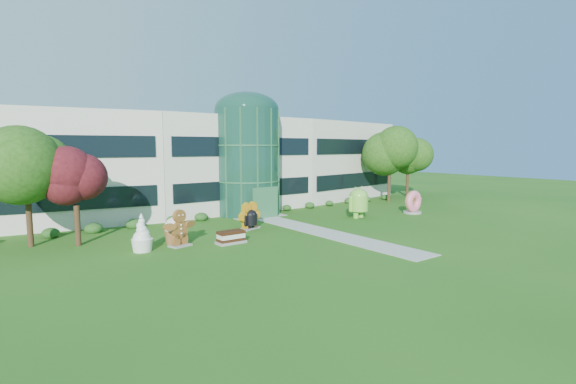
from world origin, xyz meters
TOP-DOWN VIEW (x-y plane):
  - ground at (0.00, 0.00)m, footprint 140.00×140.00m
  - building at (0.00, 18.00)m, footprint 46.00×15.00m
  - atrium at (0.00, 12.00)m, footprint 6.00×6.00m
  - walkway at (0.00, 2.00)m, footprint 2.40×20.00m
  - tree_red at (-15.50, 7.50)m, footprint 4.00×4.00m
  - trees_backdrop at (0.00, 13.00)m, footprint 52.00×8.00m
  - android_green at (6.89, 4.18)m, footprint 2.99×2.21m
  - android_black at (-3.79, 5.29)m, footprint 1.90×1.60m
  - donut at (12.87, 2.81)m, footprint 2.18×1.11m
  - gingerbread at (-10.27, 3.40)m, footprint 2.79×1.63m
  - ice_cream_sandwich at (-7.26, 2.13)m, footprint 1.94×0.99m
  - honeycomb at (-3.76, 5.48)m, footprint 2.59×1.64m
  - froyo at (-12.64, 3.51)m, footprint 1.51×1.51m
  - cupcake at (-10.22, 4.36)m, footprint 1.73×1.73m

SIDE VIEW (x-z plane):
  - ground at x=0.00m, z-range 0.00..0.00m
  - walkway at x=0.00m, z-range 0.00..0.04m
  - ice_cream_sandwich at x=-7.26m, z-range 0.00..0.86m
  - cupcake at x=-10.22m, z-range 0.00..1.77m
  - android_black at x=-3.79m, z-range 0.00..1.84m
  - honeycomb at x=-3.76m, z-range 0.00..1.92m
  - donut at x=12.87m, z-range 0.00..2.23m
  - froyo at x=-12.64m, z-range 0.00..2.33m
  - gingerbread at x=-10.27m, z-range 0.00..2.41m
  - android_green at x=6.89m, z-range 0.00..3.12m
  - tree_red at x=-15.50m, z-range 0.00..6.00m
  - trees_backdrop at x=0.00m, z-range 0.00..8.40m
  - building at x=0.00m, z-range 0.00..9.30m
  - atrium at x=0.00m, z-range 0.00..9.80m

